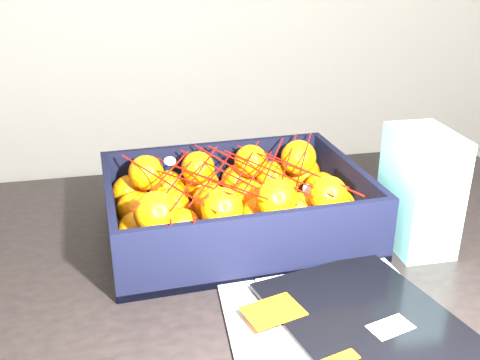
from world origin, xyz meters
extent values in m
cube|color=black|center=(-0.28, 0.08, 0.73)|extent=(1.24, 0.86, 0.04)
cylinder|color=black|center=(0.27, 0.43, 0.35)|extent=(0.06, 0.06, 0.71)
cube|color=silver|center=(-0.27, -0.13, 0.75)|extent=(0.24, 0.30, 0.01)
cube|color=silver|center=(-0.20, -0.13, 0.76)|extent=(0.22, 0.28, 0.01)
cube|color=black|center=(-0.20, -0.13, 0.77)|extent=(0.25, 0.31, 0.01)
cube|color=orange|center=(-0.31, -0.07, 0.77)|extent=(0.09, 0.07, 0.00)
cube|color=white|center=(-0.18, -0.14, 0.77)|extent=(0.06, 0.04, 0.00)
cube|color=brown|center=(-0.30, 0.18, 0.76)|extent=(0.42, 0.32, 0.01)
cube|color=black|center=(-0.30, 0.33, 0.80)|extent=(0.42, 0.01, 0.11)
cube|color=black|center=(-0.30, 0.03, 0.80)|extent=(0.42, 0.01, 0.11)
cube|color=black|center=(-0.50, 0.18, 0.80)|extent=(0.01, 0.29, 0.11)
cube|color=black|center=(-0.09, 0.18, 0.80)|extent=(0.01, 0.29, 0.11)
sphere|color=orange|center=(-0.46, 0.07, 0.79)|extent=(0.06, 0.06, 0.06)
sphere|color=orange|center=(-0.46, 0.14, 0.79)|extent=(0.06, 0.06, 0.06)
sphere|color=orange|center=(-0.46, 0.22, 0.79)|extent=(0.06, 0.06, 0.06)
sphere|color=orange|center=(-0.46, 0.29, 0.79)|extent=(0.06, 0.06, 0.06)
sphere|color=orange|center=(-0.40, 0.06, 0.79)|extent=(0.06, 0.06, 0.06)
sphere|color=orange|center=(-0.39, 0.14, 0.79)|extent=(0.06, 0.06, 0.06)
sphere|color=orange|center=(-0.40, 0.22, 0.79)|extent=(0.06, 0.06, 0.06)
sphere|color=orange|center=(-0.40, 0.29, 0.79)|extent=(0.06, 0.06, 0.06)
sphere|color=orange|center=(-0.33, 0.06, 0.79)|extent=(0.06, 0.06, 0.06)
sphere|color=orange|center=(-0.33, 0.14, 0.79)|extent=(0.06, 0.06, 0.06)
sphere|color=orange|center=(-0.33, 0.21, 0.79)|extent=(0.07, 0.07, 0.07)
sphere|color=orange|center=(-0.33, 0.29, 0.79)|extent=(0.07, 0.07, 0.07)
sphere|color=orange|center=(-0.26, 0.06, 0.79)|extent=(0.06, 0.06, 0.06)
sphere|color=orange|center=(-0.27, 0.14, 0.79)|extent=(0.06, 0.06, 0.06)
sphere|color=orange|center=(-0.26, 0.21, 0.79)|extent=(0.07, 0.07, 0.07)
sphere|color=orange|center=(-0.26, 0.29, 0.79)|extent=(0.06, 0.06, 0.06)
sphere|color=orange|center=(-0.19, 0.07, 0.79)|extent=(0.06, 0.06, 0.06)
sphere|color=orange|center=(-0.20, 0.14, 0.79)|extent=(0.06, 0.06, 0.06)
sphere|color=orange|center=(-0.20, 0.22, 0.79)|extent=(0.06, 0.06, 0.06)
sphere|color=orange|center=(-0.20, 0.29, 0.79)|extent=(0.06, 0.06, 0.06)
sphere|color=orange|center=(-0.13, 0.07, 0.79)|extent=(0.06, 0.06, 0.06)
sphere|color=orange|center=(-0.13, 0.14, 0.79)|extent=(0.06, 0.06, 0.06)
sphere|color=orange|center=(-0.13, 0.22, 0.79)|extent=(0.06, 0.06, 0.06)
sphere|color=orange|center=(-0.13, 0.30, 0.79)|extent=(0.07, 0.07, 0.07)
sphere|color=orange|center=(-0.44, 0.10, 0.84)|extent=(0.07, 0.07, 0.07)
sphere|color=orange|center=(-0.44, 0.26, 0.84)|extent=(0.06, 0.06, 0.06)
sphere|color=orange|center=(-0.34, 0.09, 0.84)|extent=(0.06, 0.06, 0.06)
sphere|color=orange|center=(-0.34, 0.26, 0.84)|extent=(0.06, 0.06, 0.06)
sphere|color=orange|center=(-0.25, 0.10, 0.84)|extent=(0.06, 0.06, 0.06)
sphere|color=orange|center=(-0.25, 0.26, 0.84)|extent=(0.06, 0.06, 0.06)
sphere|color=orange|center=(-0.17, 0.09, 0.84)|extent=(0.06, 0.06, 0.06)
sphere|color=orange|center=(-0.16, 0.26, 0.84)|extent=(0.07, 0.07, 0.07)
cylinder|color=#B60E06|center=(-0.41, 0.17, 0.86)|extent=(0.12, 0.22, 0.02)
cylinder|color=#B60E06|center=(-0.39, 0.17, 0.86)|extent=(0.12, 0.22, 0.03)
cylinder|color=#B60E06|center=(-0.36, 0.18, 0.86)|extent=(0.12, 0.22, 0.01)
cylinder|color=#B60E06|center=(-0.34, 0.17, 0.86)|extent=(0.12, 0.22, 0.02)
cylinder|color=#B60E06|center=(-0.31, 0.18, 0.86)|extent=(0.12, 0.22, 0.01)
cylinder|color=#B60E06|center=(-0.28, 0.18, 0.86)|extent=(0.12, 0.22, 0.03)
cylinder|color=#B60E06|center=(-0.26, 0.19, 0.86)|extent=(0.12, 0.22, 0.02)
cylinder|color=#B60E06|center=(-0.23, 0.17, 0.86)|extent=(0.12, 0.22, 0.01)
cylinder|color=#B60E06|center=(-0.21, 0.17, 0.87)|extent=(0.12, 0.22, 0.00)
cylinder|color=#B60E06|center=(-0.18, 0.17, 0.86)|extent=(0.12, 0.22, 0.02)
cylinder|color=#B60E06|center=(-0.41, 0.18, 0.86)|extent=(0.12, 0.22, 0.01)
cylinder|color=#B60E06|center=(-0.39, 0.18, 0.86)|extent=(0.12, 0.22, 0.01)
cylinder|color=#B60E06|center=(-0.36, 0.18, 0.86)|extent=(0.12, 0.22, 0.01)
cylinder|color=#B60E06|center=(-0.34, 0.18, 0.86)|extent=(0.12, 0.22, 0.02)
cylinder|color=#B60E06|center=(-0.31, 0.18, 0.85)|extent=(0.12, 0.22, 0.03)
cylinder|color=#B60E06|center=(-0.28, 0.18, 0.86)|extent=(0.12, 0.22, 0.01)
cylinder|color=#B60E06|center=(-0.26, 0.18, 0.86)|extent=(0.12, 0.22, 0.03)
cylinder|color=#B60E06|center=(-0.23, 0.19, 0.86)|extent=(0.12, 0.22, 0.01)
cylinder|color=#B60E06|center=(-0.21, 0.19, 0.86)|extent=(0.12, 0.22, 0.04)
cylinder|color=#B60E06|center=(-0.18, 0.18, 0.86)|extent=(0.12, 0.22, 0.03)
cylinder|color=#B60E06|center=(-0.43, 0.04, 0.83)|extent=(0.00, 0.03, 0.09)
cylinder|color=#B60E06|center=(-0.40, 0.04, 0.83)|extent=(0.01, 0.04, 0.08)
cube|color=white|center=(-0.02, 0.06, 0.85)|extent=(0.09, 0.13, 0.19)
camera|label=1|loc=(-0.51, -0.65, 1.22)|focal=42.17mm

